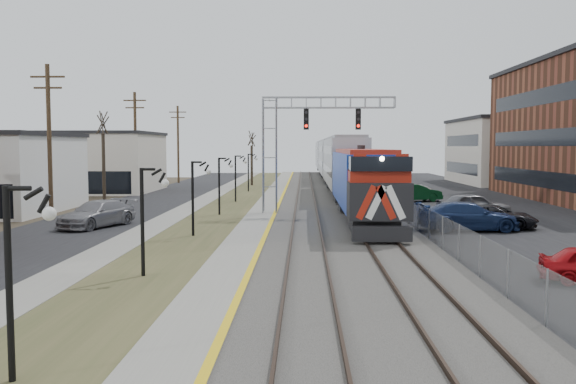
{
  "coord_description": "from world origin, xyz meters",
  "views": [
    {
      "loc": [
        1.87,
        -13.78,
        4.77
      ],
      "look_at": [
        1.1,
        15.17,
        2.6
      ],
      "focal_mm": 38.0,
      "sensor_mm": 36.0,
      "label": 1
    }
  ],
  "objects": [
    {
      "name": "train",
      "position": [
        5.5,
        58.94,
        2.92
      ],
      "size": [
        3.0,
        85.85,
        5.33
      ],
      "color": "#1436A8",
      "rests_on": "ground"
    },
    {
      "name": "track_far",
      "position": [
        5.5,
        35.0,
        0.28
      ],
      "size": [
        1.58,
        120.0,
        0.15
      ],
      "color": "#2D2119",
      "rests_on": "ballast_bed"
    },
    {
      "name": "fence",
      "position": [
        8.2,
        35.0,
        0.8
      ],
      "size": [
        0.04,
        120.0,
        1.6
      ],
      "primitive_type": "cube",
      "color": "gray",
      "rests_on": "ground"
    },
    {
      "name": "car_lot_c",
      "position": [
        13.03,
        21.75,
        0.65
      ],
      "size": [
        5.16,
        3.82,
        1.3
      ],
      "primitive_type": "imported",
      "rotation": [
        0.0,
        0.0,
        1.17
      ],
      "color": "black",
      "rests_on": "ground"
    },
    {
      "name": "street_west",
      "position": [
        -11.5,
        35.0,
        0.02
      ],
      "size": [
        7.0,
        120.0,
        0.04
      ],
      "primitive_type": "cube",
      "color": "black",
      "rests_on": "ground"
    },
    {
      "name": "ballast_bed",
      "position": [
        4.0,
        35.0,
        0.1
      ],
      "size": [
        8.0,
        120.0,
        0.2
      ],
      "primitive_type": "cube",
      "color": "#595651",
      "rests_on": "ground"
    },
    {
      "name": "utility_poles",
      "position": [
        -14.5,
        25.0,
        5.0
      ],
      "size": [
        0.28,
        80.28,
        10.0
      ],
      "color": "#4C3823",
      "rests_on": "ground"
    },
    {
      "name": "parking_lot",
      "position": [
        16.0,
        35.0,
        0.02
      ],
      "size": [
        16.0,
        120.0,
        0.04
      ],
      "primitive_type": "cube",
      "color": "black",
      "rests_on": "ground"
    },
    {
      "name": "signal_gantry",
      "position": [
        1.22,
        27.99,
        5.59
      ],
      "size": [
        9.0,
        1.07,
        8.15
      ],
      "color": "gray",
      "rests_on": "ground"
    },
    {
      "name": "ground",
      "position": [
        0.0,
        0.0,
        0.0
      ],
      "size": [
        160.0,
        160.0,
        0.0
      ],
      "primitive_type": "plane",
      "color": "#473D2D",
      "rests_on": "ground"
    },
    {
      "name": "track_near",
      "position": [
        2.0,
        35.0,
        0.28
      ],
      "size": [
        1.58,
        120.0,
        0.15
      ],
      "color": "#2D2119",
      "rests_on": "ballast_bed"
    },
    {
      "name": "sidewalk",
      "position": [
        -7.0,
        35.0,
        0.04
      ],
      "size": [
        2.0,
        120.0,
        0.08
      ],
      "primitive_type": "cube",
      "color": "gray",
      "rests_on": "ground"
    },
    {
      "name": "platform",
      "position": [
        -1.0,
        35.0,
        0.12
      ],
      "size": [
        2.0,
        120.0,
        0.24
      ],
      "primitive_type": "cube",
      "color": "gray",
      "rests_on": "ground"
    },
    {
      "name": "bare_trees",
      "position": [
        -12.66,
        38.91,
        2.7
      ],
      "size": [
        12.3,
        42.3,
        5.95
      ],
      "color": "#382D23",
      "rests_on": "ground"
    },
    {
      "name": "car_lot_f",
      "position": [
        11.41,
        38.61,
        0.76
      ],
      "size": [
        4.85,
        2.99,
        1.51
      ],
      "primitive_type": "imported",
      "rotation": [
        0.0,
        0.0,
        1.9
      ],
      "color": "#0C3C1C",
      "rests_on": "ground"
    },
    {
      "name": "lampposts",
      "position": [
        -4.0,
        18.29,
        2.0
      ],
      "size": [
        0.14,
        62.14,
        4.0
      ],
      "color": "black",
      "rests_on": "ground"
    },
    {
      "name": "platform_edge",
      "position": [
        -0.12,
        35.0,
        0.24
      ],
      "size": [
        0.24,
        120.0,
        0.01
      ],
      "primitive_type": "cube",
      "color": "gold",
      "rests_on": "platform"
    },
    {
      "name": "car_lot_g",
      "position": [
        11.74,
        45.97,
        0.73
      ],
      "size": [
        5.37,
        2.76,
        1.45
      ],
      "primitive_type": "imported",
      "rotation": [
        0.0,
        0.0,
        1.5
      ],
      "color": "silver",
      "rests_on": "ground"
    },
    {
      "name": "car_lot_d",
      "position": [
        11.08,
        20.41,
        0.81
      ],
      "size": [
        5.7,
        2.58,
        1.62
      ],
      "primitive_type": "imported",
      "rotation": [
        0.0,
        0.0,
        1.63
      ],
      "color": "navy",
      "rests_on": "ground"
    },
    {
      "name": "car_lot_e",
      "position": [
        13.17,
        26.85,
        0.83
      ],
      "size": [
        5.09,
        2.64,
        1.66
      ],
      "primitive_type": "imported",
      "rotation": [
        0.0,
        0.0,
        1.72
      ],
      "color": "slate",
      "rests_on": "ground"
    },
    {
      "name": "car_street_b",
      "position": [
        -10.32,
        21.49,
        0.78
      ],
      "size": [
        4.03,
        5.77,
        1.55
      ],
      "primitive_type": "imported",
      "rotation": [
        0.0,
        0.0,
        -0.39
      ],
      "color": "gray",
      "rests_on": "ground"
    },
    {
      "name": "grass_median",
      "position": [
        -4.0,
        35.0,
        0.03
      ],
      "size": [
        4.0,
        120.0,
        0.06
      ],
      "primitive_type": "cube",
      "color": "#404625",
      "rests_on": "ground"
    }
  ]
}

